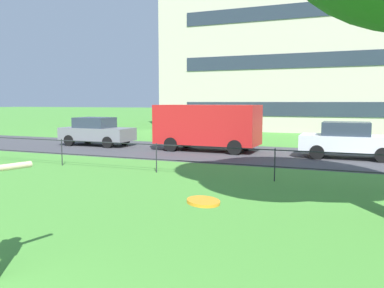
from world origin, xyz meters
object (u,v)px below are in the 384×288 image
Objects in this scene: frisbee at (203,202)px; panel_van_center at (207,125)px; car_grey_left at (97,131)px; apartment_building_background at (368,43)px; car_white_far_right at (349,140)px.

panel_van_center is at bearing 109.92° from frisbee.
car_grey_left is (-11.99, 15.24, -0.81)m from frisbee.
panel_van_center is (-5.54, 15.28, -0.31)m from frisbee.
apartment_building_background is (1.86, 35.76, 5.92)m from frisbee.
apartment_building_background is (0.98, 20.70, 6.73)m from car_white_far_right.
frisbee is 0.06× the size of panel_van_center.
panel_van_center is 22.65m from apartment_building_background.
panel_van_center is 6.44m from car_white_far_right.
car_white_far_right is (12.87, -0.18, 0.00)m from car_grey_left.
car_grey_left is 6.47m from panel_van_center.
car_grey_left and car_white_far_right have the same top height.
apartment_building_background reaches higher than car_grey_left.
panel_van_center reaches higher than car_grey_left.
frisbee is 0.08× the size of car_grey_left.
apartment_building_background is (13.85, 20.52, 6.73)m from car_grey_left.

